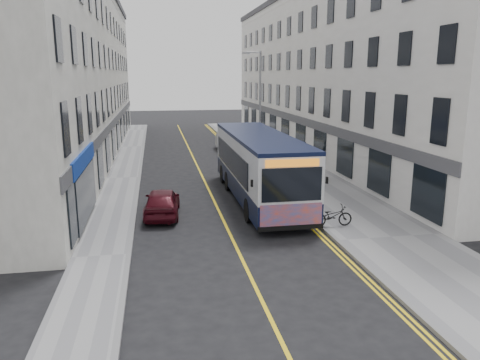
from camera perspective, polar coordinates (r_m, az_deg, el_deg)
name	(u,v)px	position (r m, az deg, el deg)	size (l,w,h in m)	color
ground	(232,239)	(18.96, -0.96, -7.16)	(140.00, 140.00, 0.00)	black
pavement_east	(295,172)	(31.62, 6.72, 0.98)	(4.50, 64.00, 0.12)	gray
pavement_west	(123,178)	(30.35, -14.06, 0.19)	(2.00, 64.00, 0.12)	gray
kerb_east	(262,173)	(31.05, 2.74, 0.85)	(0.18, 64.00, 0.13)	slate
kerb_west	(139,178)	(30.30, -12.17, 0.28)	(0.18, 64.00, 0.13)	slate
road_centre_line	(202,176)	(30.43, -4.62, 0.46)	(0.12, 64.00, 0.01)	yellow
road_dbl_yellow_inner	(256,174)	(30.96, 1.93, 0.71)	(0.10, 64.00, 0.01)	yellow
road_dbl_yellow_outer	(259,174)	(31.00, 2.29, 0.72)	(0.10, 64.00, 0.01)	yellow
terrace_east	(326,74)	(41.18, 10.41, 12.60)	(6.00, 46.00, 13.00)	white
terrace_west	(72,74)	(39.08, -19.75, 12.08)	(6.00, 46.00, 13.00)	silver
streetlamp	(259,105)	(32.44, 2.32, 9.07)	(1.32, 0.18, 8.00)	gray
city_bus	(259,164)	(24.22, 2.31, 1.91)	(2.79, 11.99, 3.48)	black
bicycle	(332,216)	(20.33, 11.18, -4.31)	(0.61, 1.74, 0.91)	black
pedestrian_near	(271,151)	(33.40, 3.77, 3.49)	(0.72, 0.47, 1.97)	#8D5D40
pedestrian_far	(304,153)	(34.12, 7.82, 3.33)	(0.80, 0.63, 1.66)	black
car_white	(226,142)	(40.77, -1.74, 4.60)	(1.45, 4.16, 1.37)	white
car_maroon	(162,202)	(22.05, -9.48, -2.66)	(1.57, 3.91, 1.33)	#440B14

